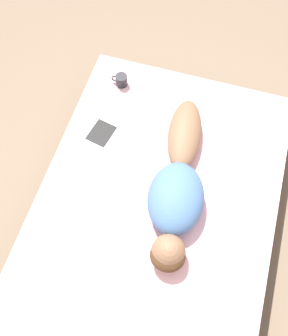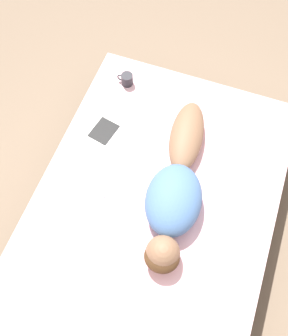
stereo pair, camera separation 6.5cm
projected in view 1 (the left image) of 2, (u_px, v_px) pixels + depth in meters
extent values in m
plane|color=#7A6651|center=(154.00, 230.00, 3.04)|extent=(12.00, 12.00, 0.00)
cube|color=#383333|center=(154.00, 222.00, 2.86)|extent=(1.60, 2.26, 0.40)
cube|color=beige|center=(155.00, 209.00, 2.61)|extent=(1.54, 2.20, 0.15)
ellipsoid|color=brown|center=(185.00, 134.00, 2.69)|extent=(0.29, 0.58, 0.16)
ellipsoid|color=#476B9E|center=(176.00, 198.00, 2.44)|extent=(0.41, 0.53, 0.23)
ellipsoid|color=#472D19|center=(168.00, 256.00, 2.29)|extent=(0.23, 0.22, 0.11)
sphere|color=brown|center=(168.00, 252.00, 2.31)|extent=(0.21, 0.21, 0.21)
cube|color=white|center=(131.00, 147.00, 2.73)|extent=(0.29, 0.32, 0.01)
cube|color=white|center=(101.00, 133.00, 2.78)|extent=(0.29, 0.32, 0.01)
cube|color=black|center=(101.00, 133.00, 2.78)|extent=(0.19, 0.22, 0.00)
cylinder|color=#232328|center=(121.00, 80.00, 2.94)|extent=(0.09, 0.09, 0.09)
cylinder|color=black|center=(121.00, 77.00, 2.91)|extent=(0.07, 0.07, 0.01)
torus|color=#232328|center=(115.00, 79.00, 2.95)|extent=(0.06, 0.01, 0.06)
cube|color=silver|center=(99.00, 205.00, 2.54)|extent=(0.06, 0.13, 0.01)
cube|color=black|center=(98.00, 205.00, 2.54)|extent=(0.05, 0.11, 0.00)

